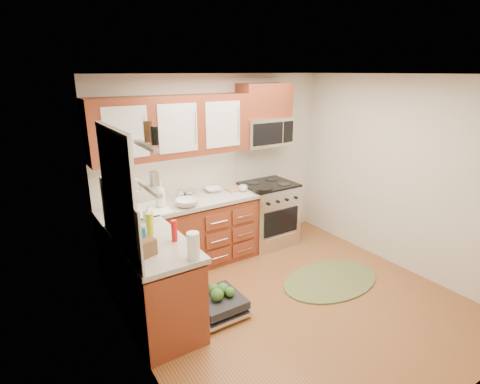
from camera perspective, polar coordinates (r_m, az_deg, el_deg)
floor at (r=4.53m, az=8.24°, el=-16.16°), size 3.50×3.50×0.00m
ceiling at (r=3.76m, az=10.00°, el=17.26°), size 3.50×3.50×0.00m
wall_back at (r=5.35m, az=-3.49°, el=4.08°), size 3.50×0.04×2.50m
wall_front at (r=3.02m, az=31.91°, el=-10.03°), size 3.50×0.04×2.50m
wall_left at (r=3.16m, az=-15.66°, el=-6.63°), size 0.04×3.50×2.50m
wall_right at (r=5.27m, az=23.47°, el=2.39°), size 0.04×3.50×2.50m
base_cabinet_back at (r=5.06m, az=-8.83°, el=-6.84°), size 2.05×0.60×0.85m
base_cabinet_left at (r=4.07m, az=-12.86°, el=-13.71°), size 0.60×1.25×0.85m
countertop_back at (r=4.87m, az=-9.05°, el=-1.81°), size 2.07×0.64×0.05m
countertop_left at (r=3.84m, az=-13.21°, el=-7.63°), size 0.64×1.27×0.05m
backsplash_back at (r=5.04m, az=-10.59°, el=2.48°), size 2.05×0.02×0.57m
backsplash_left at (r=3.65m, az=-17.91°, el=-4.16°), size 0.02×1.25×0.57m
upper_cabinets at (r=4.76m, az=-10.30°, el=9.78°), size 2.05×0.35×0.75m
cabinet_over_mw at (r=5.43m, az=3.72°, el=13.76°), size 0.76×0.35×0.47m
range at (r=5.68m, az=4.25°, el=-3.29°), size 0.76×0.64×0.95m
microwave at (r=5.46m, az=3.79°, el=9.18°), size 0.76×0.38×0.40m
sink at (r=4.72m, az=-14.72°, el=-4.15°), size 0.62×0.50×0.26m
dishwasher at (r=4.27m, az=-3.67°, el=-16.80°), size 0.70×0.60×0.20m
window at (r=3.52m, az=-18.33°, el=0.86°), size 0.03×1.05×1.05m
window_blind at (r=3.44m, az=-18.46°, el=6.18°), size 0.02×0.96×0.40m
shelf_upper at (r=2.61m, az=-14.13°, el=6.84°), size 0.04×0.40×0.03m
shelf_lower at (r=2.68m, az=-13.65°, el=0.54°), size 0.04×0.40×0.03m
rug at (r=4.99m, az=13.64°, el=-12.91°), size 1.38×0.92×0.02m
skillet at (r=5.17m, az=3.56°, el=0.43°), size 0.30×0.30×0.05m
stock_pot at (r=4.95m, az=-7.53°, el=-0.38°), size 0.26×0.26×0.12m
cutting_board at (r=5.31m, az=-0.50°, el=0.48°), size 0.31×0.20×0.02m
canister at (r=4.87m, az=-9.02°, el=-0.54°), size 0.12×0.12×0.15m
paper_towel_roll at (r=3.38m, az=-7.13°, el=-8.11°), size 0.12×0.12×0.25m
mustard_bottle at (r=3.92m, az=-13.58°, el=-4.81°), size 0.09×0.09×0.24m
red_bottle at (r=3.75m, az=-9.99°, el=-5.84°), size 0.07×0.07×0.22m
wooden_box at (r=3.53m, az=-13.98°, el=-8.23°), size 0.18×0.15×0.15m
blue_carton at (r=3.78m, az=-14.93°, el=-6.42°), size 0.12×0.09×0.17m
bowl_a at (r=5.23m, az=-4.12°, el=0.36°), size 0.28×0.28×0.06m
bowl_b at (r=4.69m, az=-8.08°, el=-1.65°), size 0.35×0.35×0.09m
cup at (r=5.22m, az=0.50°, el=0.56°), size 0.13×0.13×0.09m
soap_bottle_a at (r=4.69m, az=-12.04°, el=-0.38°), size 0.13×0.13×0.32m
soap_bottle_b at (r=4.30m, az=-13.87°, el=-3.17°), size 0.11×0.11×0.18m
soap_bottle_c at (r=4.13m, az=-17.65°, el=-4.56°), size 0.13×0.13×0.16m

